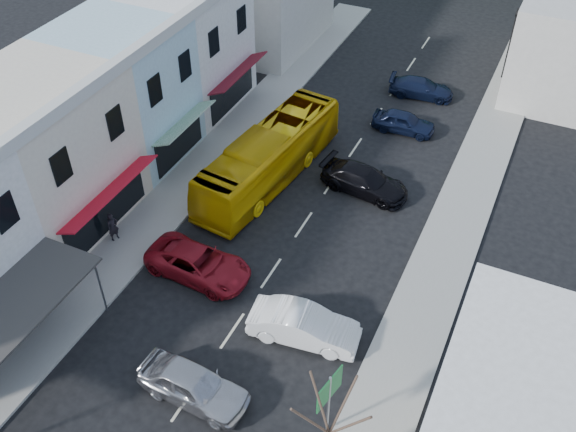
# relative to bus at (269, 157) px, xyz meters

# --- Properties ---
(ground) EXTENTS (120.00, 120.00, 0.00)m
(ground) POSITION_rel_bus_xyz_m (3.45, -10.85, -1.55)
(ground) COLOR black
(ground) RESTS_ON ground
(sidewalk_left) EXTENTS (3.00, 52.00, 0.15)m
(sidewalk_left) POSITION_rel_bus_xyz_m (-4.05, -0.85, -1.48)
(sidewalk_left) COLOR gray
(sidewalk_left) RESTS_ON ground
(sidewalk_right) EXTENTS (3.00, 52.00, 0.15)m
(sidewalk_right) POSITION_rel_bus_xyz_m (10.95, -0.85, -1.48)
(sidewalk_right) COLOR gray
(sidewalk_right) RESTS_ON ground
(shopfront_row) EXTENTS (8.25, 30.00, 8.00)m
(shopfront_row) POSITION_rel_bus_xyz_m (-9.05, -5.85, 2.45)
(shopfront_row) COLOR beige
(shopfront_row) RESTS_ON ground
(distant_block_left) EXTENTS (8.00, 10.00, 6.00)m
(distant_block_left) POSITION_rel_bus_xyz_m (-8.55, 16.15, 1.45)
(distant_block_left) COLOR #B7B2A8
(distant_block_left) RESTS_ON ground
(bus) EXTENTS (3.87, 11.82, 3.10)m
(bus) POSITION_rel_bus_xyz_m (0.00, 0.00, 0.00)
(bus) COLOR #D7A409
(bus) RESTS_ON ground
(car_silver) EXTENTS (4.48, 2.02, 1.40)m
(car_silver) POSITION_rel_bus_xyz_m (3.71, -14.52, -0.85)
(car_silver) COLOR #AEAEB3
(car_silver) RESTS_ON ground
(car_white) EXTENTS (4.59, 2.35, 1.40)m
(car_white) POSITION_rel_bus_xyz_m (6.55, -9.82, -0.85)
(car_white) COLOR silver
(car_white) RESTS_ON ground
(car_red) EXTENTS (4.70, 2.15, 1.40)m
(car_red) POSITION_rel_bus_xyz_m (0.26, -8.40, -0.85)
(car_red) COLOR maroon
(car_red) RESTS_ON ground
(car_black_near) EXTENTS (4.69, 2.38, 1.40)m
(car_black_near) POSITION_rel_bus_xyz_m (5.40, 1.28, -0.85)
(car_black_near) COLOR black
(car_black_near) RESTS_ON ground
(car_navy_mid) EXTENTS (4.47, 1.97, 1.40)m
(car_navy_mid) POSITION_rel_bus_xyz_m (5.56, 8.19, -0.85)
(car_navy_mid) COLOR black
(car_navy_mid) RESTS_ON ground
(car_navy_far) EXTENTS (4.69, 2.38, 1.40)m
(car_navy_far) POSITION_rel_bus_xyz_m (5.37, 12.94, -0.85)
(car_navy_far) COLOR black
(car_navy_far) RESTS_ON ground
(pedestrian_left) EXTENTS (0.58, 0.70, 1.70)m
(pedestrian_left) POSITION_rel_bus_xyz_m (-4.98, -8.17, -0.55)
(pedestrian_left) COLOR black
(pedestrian_left) RESTS_ON sidewalk_left
(direction_sign) EXTENTS (0.83, 1.68, 3.56)m
(direction_sign) POSITION_rel_bus_xyz_m (9.25, -13.67, 0.23)
(direction_sign) COLOR #125C27
(direction_sign) RESTS_ON ground
(traffic_signal) EXTENTS (0.97, 1.28, 5.35)m
(traffic_signal) POSITION_rel_bus_xyz_m (10.05, 17.78, 1.12)
(traffic_signal) COLOR black
(traffic_signal) RESTS_ON ground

